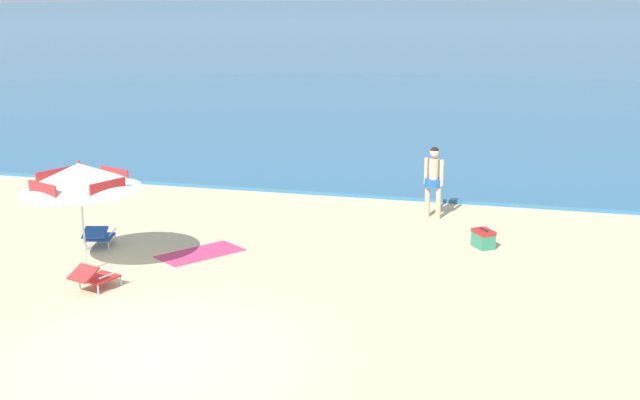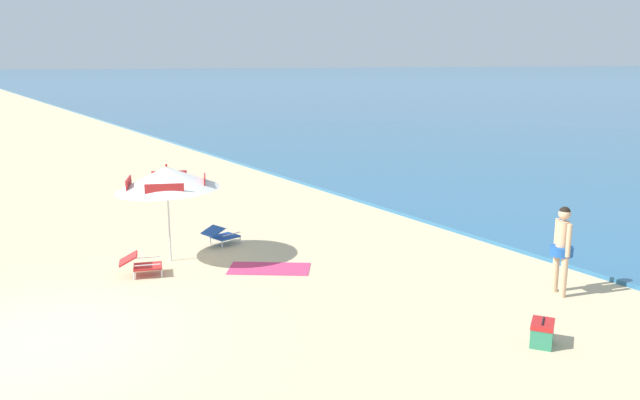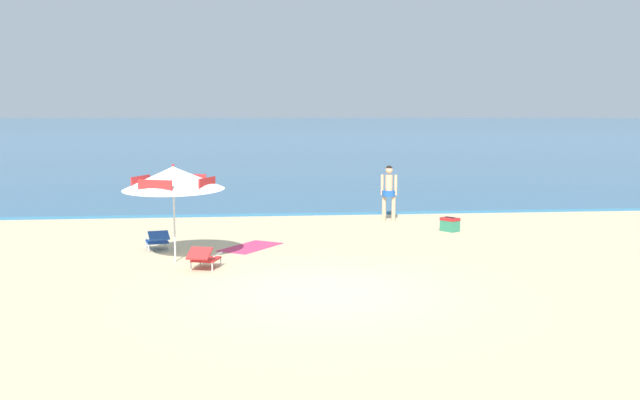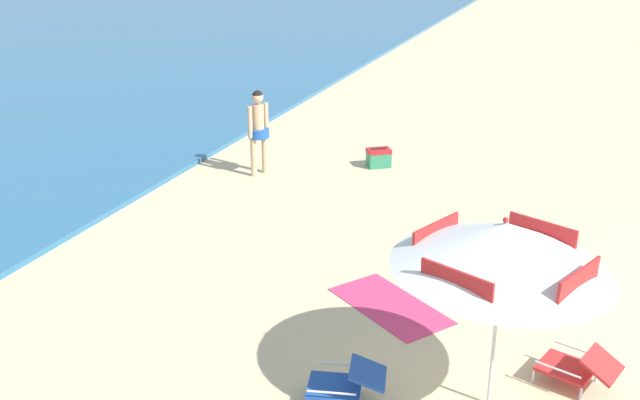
% 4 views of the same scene
% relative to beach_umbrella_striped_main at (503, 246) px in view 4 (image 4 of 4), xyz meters
% --- Properties ---
extents(beach_umbrella_striped_main, '(2.77, 2.78, 2.28)m').
position_rel_beach_umbrella_striped_main_xyz_m(beach_umbrella_striped_main, '(0.00, 0.00, 0.00)').
color(beach_umbrella_striped_main, silver).
rests_on(beach_umbrella_striped_main, ground).
extents(lounge_chair_under_umbrella, '(0.73, 0.97, 0.51)m').
position_rel_beach_umbrella_striped_main_xyz_m(lounge_chair_under_umbrella, '(-0.57, 1.51, -1.68)').
color(lounge_chair_under_umbrella, '#1E4799').
rests_on(lounge_chair_under_umbrella, ground).
extents(lounge_chair_beside_umbrella, '(0.77, 1.00, 0.52)m').
position_rel_beach_umbrella_striped_main_xyz_m(lounge_chair_beside_umbrella, '(0.71, -0.90, -1.69)').
color(lounge_chair_beside_umbrella, red).
rests_on(lounge_chair_beside_umbrella, ground).
extents(person_standing_near_shore, '(0.50, 0.44, 1.79)m').
position_rel_beach_umbrella_striped_main_xyz_m(person_standing_near_shore, '(6.23, 5.84, -0.92)').
color(person_standing_near_shore, '#D8A87F').
rests_on(person_standing_near_shore, ground).
extents(cooler_box, '(0.57, 0.61, 0.43)m').
position_rel_beach_umbrella_striped_main_xyz_m(cooler_box, '(7.61, 3.64, -1.76)').
color(cooler_box, '#2D7F5B').
rests_on(cooler_box, ground).
extents(beach_towel, '(1.77, 1.99, 0.01)m').
position_rel_beach_umbrella_striped_main_xyz_m(beach_towel, '(1.76, 1.67, -1.95)').
color(beach_towel, '#DB3866').
rests_on(beach_towel, ground).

